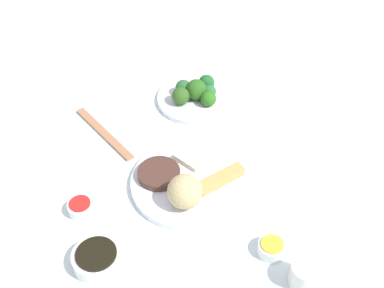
% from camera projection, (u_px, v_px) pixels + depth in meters
% --- Properties ---
extents(tabletop, '(2.20, 2.20, 0.02)m').
position_uv_depth(tabletop, '(190.00, 188.00, 1.13)').
color(tabletop, white).
rests_on(tabletop, ground).
extents(main_plate, '(0.27, 0.27, 0.02)m').
position_uv_depth(main_plate, '(190.00, 182.00, 1.12)').
color(main_plate, white).
rests_on(main_plate, tabletop).
extents(rice_scoop, '(0.08, 0.08, 0.08)m').
position_uv_depth(rice_scoop, '(185.00, 192.00, 1.04)').
color(rice_scoop, tan).
rests_on(rice_scoop, main_plate).
extents(spring_roll, '(0.12, 0.03, 0.02)m').
position_uv_depth(spring_roll, '(221.00, 179.00, 1.10)').
color(spring_roll, tan).
rests_on(spring_roll, main_plate).
extents(crab_rangoon_wonton, '(0.09, 0.09, 0.01)m').
position_uv_depth(crab_rangoon_wonton, '(194.00, 156.00, 1.16)').
color(crab_rangoon_wonton, beige).
rests_on(crab_rangoon_wonton, main_plate).
extents(stir_fry_heap, '(0.10, 0.10, 0.02)m').
position_uv_depth(stir_fry_heap, '(159.00, 174.00, 1.11)').
color(stir_fry_heap, '#4A2E24').
rests_on(stir_fry_heap, main_plate).
extents(broccoli_plate, '(0.21, 0.21, 0.01)m').
position_uv_depth(broccoli_plate, '(196.00, 99.00, 1.34)').
color(broccoli_plate, white).
rests_on(broccoli_plate, tabletop).
extents(broccoli_floret_0, '(0.04, 0.04, 0.04)m').
position_uv_depth(broccoli_floret_0, '(206.00, 83.00, 1.34)').
color(broccoli_floret_0, '#1F6127').
rests_on(broccoli_floret_0, broccoli_plate).
extents(broccoli_floret_1, '(0.06, 0.06, 0.06)m').
position_uv_depth(broccoli_floret_1, '(196.00, 90.00, 1.31)').
color(broccoli_floret_1, '#2B601C').
rests_on(broccoli_floret_1, broccoli_plate).
extents(broccoli_floret_2, '(0.04, 0.04, 0.04)m').
position_uv_depth(broccoli_floret_2, '(209.00, 91.00, 1.32)').
color(broccoli_floret_2, '#296D37').
rests_on(broccoli_floret_2, broccoli_plate).
extents(broccoli_floret_3, '(0.05, 0.05, 0.05)m').
position_uv_depth(broccoli_floret_3, '(181.00, 96.00, 1.30)').
color(broccoli_floret_3, '#315C1F').
rests_on(broccoli_floret_3, broccoli_plate).
extents(broccoli_floret_4, '(0.04, 0.04, 0.04)m').
position_uv_depth(broccoli_floret_4, '(208.00, 99.00, 1.29)').
color(broccoli_floret_4, '#2C6E1C').
rests_on(broccoli_floret_4, broccoli_plate).
extents(broccoli_floret_5, '(0.04, 0.04, 0.04)m').
position_uv_depth(broccoli_floret_5, '(183.00, 88.00, 1.33)').
color(broccoli_floret_5, '#2A6432').
rests_on(broccoli_floret_5, broccoli_plate).
extents(soy_sauce_bowl, '(0.10, 0.10, 0.03)m').
position_uv_depth(soy_sauce_bowl, '(97.00, 259.00, 0.96)').
color(soy_sauce_bowl, white).
rests_on(soy_sauce_bowl, tabletop).
extents(soy_sauce_bowl_liquid, '(0.08, 0.08, 0.00)m').
position_uv_depth(soy_sauce_bowl_liquid, '(96.00, 254.00, 0.95)').
color(soy_sauce_bowl_liquid, black).
rests_on(soy_sauce_bowl_liquid, soy_sauce_bowl).
extents(sauce_ramekin_hot_mustard, '(0.06, 0.06, 0.03)m').
position_uv_depth(sauce_ramekin_hot_mustard, '(271.00, 249.00, 0.98)').
color(sauce_ramekin_hot_mustard, white).
rests_on(sauce_ramekin_hot_mustard, tabletop).
extents(sauce_ramekin_hot_mustard_liquid, '(0.05, 0.05, 0.00)m').
position_uv_depth(sauce_ramekin_hot_mustard_liquid, '(272.00, 244.00, 0.97)').
color(sauce_ramekin_hot_mustard_liquid, yellow).
rests_on(sauce_ramekin_hot_mustard_liquid, sauce_ramekin_hot_mustard).
extents(sauce_ramekin_sweet_and_sour, '(0.06, 0.06, 0.03)m').
position_uv_depth(sauce_ramekin_sweet_and_sour, '(81.00, 208.00, 1.06)').
color(sauce_ramekin_sweet_and_sour, white).
rests_on(sauce_ramekin_sweet_and_sour, tabletop).
extents(sauce_ramekin_sweet_and_sour_liquid, '(0.05, 0.05, 0.00)m').
position_uv_depth(sauce_ramekin_sweet_and_sour_liquid, '(80.00, 203.00, 1.05)').
color(sauce_ramekin_sweet_and_sour_liquid, red).
rests_on(sauce_ramekin_sweet_and_sour_liquid, sauce_ramekin_sweet_and_sour).
extents(teacup, '(0.06, 0.06, 0.05)m').
position_uv_depth(teacup, '(305.00, 275.00, 0.92)').
color(teacup, silver).
rests_on(teacup, tabletop).
extents(chopsticks_pair, '(0.06, 0.24, 0.01)m').
position_uv_depth(chopsticks_pair, '(104.00, 133.00, 1.24)').
color(chopsticks_pair, '#AE7450').
rests_on(chopsticks_pair, tabletop).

